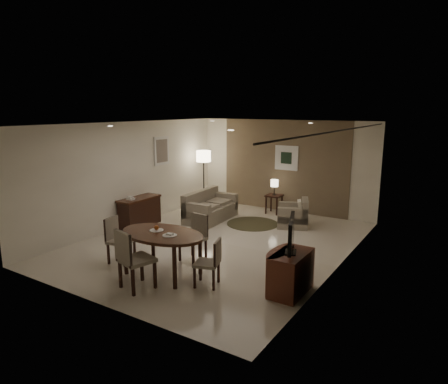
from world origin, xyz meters
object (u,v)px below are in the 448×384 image
Objects in this scene: console_desk at (140,212)px; floor_lamp at (204,179)px; chair_near at (137,259)px; sofa at (211,206)px; chair_left at (121,240)px; dining_table at (163,254)px; side_table at (274,204)px; chair_far at (193,238)px; chair_right at (207,263)px; tv_cabinet at (291,273)px; armchair at (293,213)px.

console_desk is 2.67m from floor_lamp.
sofa is (-1.35, 4.22, -0.13)m from chair_near.
chair_left is (-1.11, 0.69, -0.07)m from chair_near.
side_table is (-0.15, 5.08, -0.12)m from dining_table.
chair_far reaches higher than side_table.
dining_table is 0.97m from chair_right.
floor_lamp is (-2.37, 4.67, 0.48)m from dining_table.
floor_lamp is at bearing 138.67° from tv_cabinet.
chair_near is 0.63× the size of sofa.
chair_right is at bearing -29.71° from console_desk.
floor_lamp is (-2.43, 3.83, 0.41)m from chair_far.
sofa is at bearing -95.57° from armchair.
floor_lamp is at bearing -51.11° from chair_near.
chair_near reaches higher than dining_table.
console_desk is 2.54m from chair_left.
chair_near is (2.61, -2.75, 0.15)m from console_desk.
dining_table reaches higher than console_desk.
floor_lamp is at bearing 38.92° from sofa.
console_desk is 3.79m from chair_near.
chair_left is 3.54m from sofa.
console_desk is 4.01m from armchair.
dining_table is (2.58, -2.06, 0.02)m from console_desk.
chair_far reaches higher than sofa.
armchair is (0.80, 4.86, -0.17)m from chair_near.
floor_lamp reaches higher than armchair.
dining_table is 5.08m from side_table.
chair_right is 5.73m from floor_lamp.
chair_far is at bearing -66.20° from chair_left.
chair_near reaches higher than console_desk.
console_desk is 3.88m from side_table.
side_table is at bearing 99.04° from chair_far.
console_desk is at bearing -31.66° from chair_near.
chair_left is (-1.09, -0.00, 0.06)m from dining_table.
dining_table is at bearing -166.47° from tv_cabinet.
chair_far is 1.11× the size of chair_right.
sofa is 2.07× the size of armchair.
chair_near is (0.03, -0.69, 0.13)m from dining_table.
floor_lamp is (-2.22, -0.41, 0.60)m from side_table.
chair_right is at bearing -54.29° from floor_lamp.
console_desk is 1.13× the size of chair_near.
chair_left is at bearing -137.52° from chair_far.
chair_far is 1.42m from chair_left.
chair_left is at bearing -179.91° from dining_table.
sofa is at bearing 140.76° from tv_cabinet.
chair_far is (-2.25, 0.28, 0.12)m from tv_cabinet.
side_table is (-2.46, 4.52, -0.07)m from tv_cabinet.
dining_table is at bearing -88.31° from side_table.
tv_cabinet is 0.85× the size of chair_near.
armchair is at bearing 31.86° from console_desk.
dining_table is 0.70m from chair_near.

